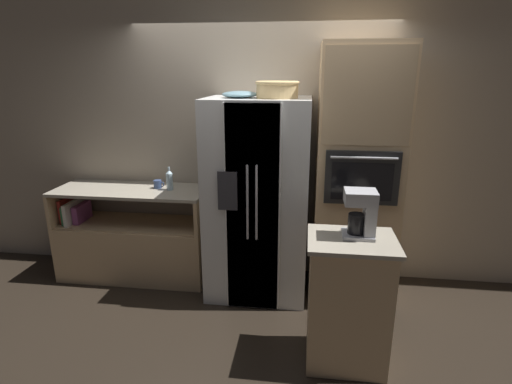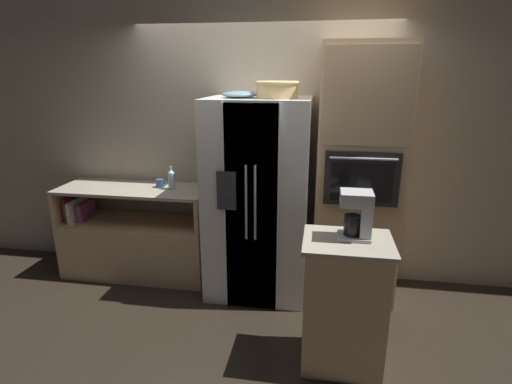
{
  "view_description": "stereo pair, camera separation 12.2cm",
  "coord_description": "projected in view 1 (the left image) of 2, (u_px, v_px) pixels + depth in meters",
  "views": [
    {
      "loc": [
        0.45,
        -3.48,
        2.06
      ],
      "look_at": [
        0.01,
        -0.05,
        1.01
      ],
      "focal_mm": 28.0,
      "sensor_mm": 36.0,
      "label": 1
    },
    {
      "loc": [
        0.57,
        -3.46,
        2.06
      ],
      "look_at": [
        0.01,
        -0.05,
        1.01
      ],
      "focal_mm": 28.0,
      "sensor_mm": 36.0,
      "label": 2
    }
  ],
  "objects": [
    {
      "name": "fruit_bowl",
      "position": [
        240.0,
        94.0,
        3.4
      ],
      "size": [
        0.31,
        0.31,
        0.06
      ],
      "color": "#668C99",
      "rests_on": "refrigerator"
    },
    {
      "name": "refrigerator",
      "position": [
        258.0,
        199.0,
        3.72
      ],
      "size": [
        0.92,
        0.82,
        1.85
      ],
      "color": "silver",
      "rests_on": "ground_plane"
    },
    {
      "name": "wall_back",
      "position": [
        262.0,
        140.0,
        3.99
      ],
      "size": [
        12.0,
        0.06,
        2.8
      ],
      "color": "tan",
      "rests_on": "ground_plane"
    },
    {
      "name": "coffee_maker",
      "position": [
        363.0,
        212.0,
        2.69
      ],
      "size": [
        0.21,
        0.19,
        0.33
      ],
      "color": "#B2B2B7",
      "rests_on": "island_counter"
    },
    {
      "name": "bottle_tall",
      "position": [
        169.0,
        180.0,
        3.91
      ],
      "size": [
        0.06,
        0.06,
        0.23
      ],
      "color": "silver",
      "rests_on": "counter_left"
    },
    {
      "name": "island_counter",
      "position": [
        348.0,
        301.0,
        2.85
      ],
      "size": [
        0.6,
        0.49,
        0.97
      ],
      "color": "tan",
      "rests_on": "ground_plane"
    },
    {
      "name": "wicker_basket",
      "position": [
        277.0,
        89.0,
        3.34
      ],
      "size": [
        0.37,
        0.37,
        0.14
      ],
      "color": "tan",
      "rests_on": "refrigerator"
    },
    {
      "name": "wall_oven",
      "position": [
        357.0,
        176.0,
        3.62
      ],
      "size": [
        0.74,
        0.68,
        2.3
      ],
      "color": "tan",
      "rests_on": "ground_plane"
    },
    {
      "name": "ground_plane",
      "position": [
        256.0,
        288.0,
        3.95
      ],
      "size": [
        20.0,
        20.0,
        0.0
      ],
      "primitive_type": "plane",
      "color": "black"
    },
    {
      "name": "counter_left",
      "position": [
        135.0,
        244.0,
        4.15
      ],
      "size": [
        1.51,
        0.58,
        0.94
      ],
      "color": "tan",
      "rests_on": "ground_plane"
    },
    {
      "name": "mug",
      "position": [
        158.0,
        184.0,
        3.99
      ],
      "size": [
        0.11,
        0.08,
        0.08
      ],
      "color": "#384C7A",
      "rests_on": "counter_left"
    }
  ]
}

